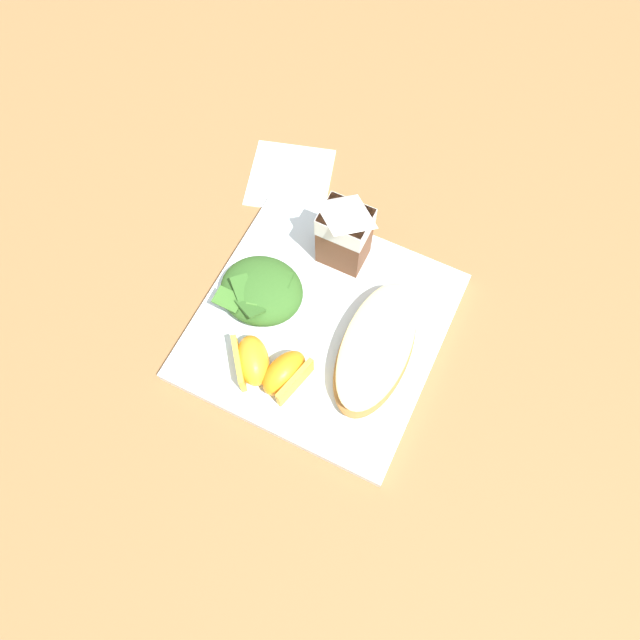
{
  "coord_description": "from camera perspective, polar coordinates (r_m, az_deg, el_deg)",
  "views": [
    {
      "loc": [
        0.12,
        -0.24,
        0.64
      ],
      "look_at": [
        0.0,
        0.0,
        0.03
      ],
      "focal_mm": 32.14,
      "sensor_mm": 36.0,
      "label": 1
    }
  ],
  "objects": [
    {
      "name": "orange_wedge_middle",
      "position": [
        0.64,
        -3.45,
        -5.4
      ],
      "size": [
        0.05,
        0.07,
        0.04
      ],
      "color": "orange",
      "rests_on": "white_plate"
    },
    {
      "name": "orange_wedge_front",
      "position": [
        0.65,
        -6.84,
        -4.06
      ],
      "size": [
        0.07,
        0.07,
        0.04
      ],
      "color": "orange",
      "rests_on": "white_plate"
    },
    {
      "name": "cheesy_pizza_bread",
      "position": [
        0.65,
        5.58,
        -2.84
      ],
      "size": [
        0.09,
        0.17,
        0.04
      ],
      "color": "#A87038",
      "rests_on": "white_plate"
    },
    {
      "name": "white_plate",
      "position": [
        0.69,
        0.0,
        -0.59
      ],
      "size": [
        0.28,
        0.28,
        0.02
      ],
      "primitive_type": "cube",
      "color": "silver",
      "rests_on": "ground"
    },
    {
      "name": "green_salad_pile",
      "position": [
        0.68,
        -5.84,
        2.96
      ],
      "size": [
        0.1,
        0.09,
        0.05
      ],
      "color": "#336023",
      "rests_on": "white_plate"
    },
    {
      "name": "paper_napkin",
      "position": [
        0.81,
        -2.99,
        14.05
      ],
      "size": [
        0.14,
        0.14,
        0.0
      ],
      "primitive_type": "cube",
      "rotation": [
        0.0,
        0.0,
        0.29
      ],
      "color": "white",
      "rests_on": "ground"
    },
    {
      "name": "milk_carton",
      "position": [
        0.67,
        2.49,
        8.94
      ],
      "size": [
        0.06,
        0.05,
        0.11
      ],
      "color": "brown",
      "rests_on": "white_plate"
    },
    {
      "name": "ground",
      "position": [
        0.7,
        0.0,
        -0.85
      ],
      "size": [
        3.0,
        3.0,
        0.0
      ],
      "primitive_type": "plane",
      "color": "olive"
    }
  ]
}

